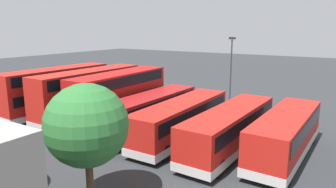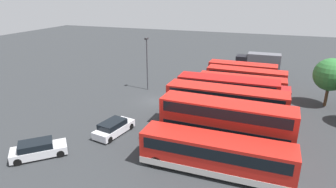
% 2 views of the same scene
% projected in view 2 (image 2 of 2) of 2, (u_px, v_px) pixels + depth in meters
% --- Properties ---
extents(ground_plane, '(140.00, 140.00, 0.00)m').
position_uv_depth(ground_plane, '(156.00, 101.00, 36.62)').
color(ground_plane, '#2D3033').
extents(bus_single_deck_near_end, '(2.86, 10.35, 2.95)m').
position_uv_depth(bus_single_deck_near_end, '(242.00, 72.00, 44.20)').
color(bus_single_deck_near_end, red).
rests_on(bus_single_deck_near_end, ground).
extents(bus_single_deck_second, '(2.96, 11.18, 2.95)m').
position_uv_depth(bus_single_deck_second, '(246.00, 78.00, 40.81)').
color(bus_single_deck_second, red).
rests_on(bus_single_deck_second, ground).
extents(bus_single_deck_third, '(2.64, 11.21, 2.95)m').
position_uv_depth(bus_single_deck_third, '(241.00, 86.00, 37.39)').
color(bus_single_deck_third, red).
rests_on(bus_single_deck_third, ground).
extents(bus_single_deck_fourth, '(2.79, 12.07, 2.95)m').
position_uv_depth(bus_single_deck_fourth, '(237.00, 94.00, 34.38)').
color(bus_single_deck_fourth, '#A51919').
rests_on(bus_single_deck_fourth, ground).
extents(bus_double_decker_fifth, '(2.74, 10.82, 4.55)m').
position_uv_depth(bus_double_decker_fifth, '(227.00, 96.00, 31.29)').
color(bus_double_decker_fifth, '#B71411').
rests_on(bus_double_decker_fifth, ground).
extents(bus_double_decker_sixth, '(2.78, 11.70, 4.55)m').
position_uv_depth(bus_double_decker_sixth, '(225.00, 108.00, 28.11)').
color(bus_double_decker_sixth, red).
rests_on(bus_double_decker_sixth, ground).
extents(bus_double_decker_seventh, '(2.97, 11.49, 4.55)m').
position_uv_depth(bus_double_decker_seventh, '(225.00, 125.00, 24.54)').
color(bus_double_decker_seventh, red).
rests_on(bus_double_decker_seventh, ground).
extents(bus_single_deck_far_end, '(2.67, 11.74, 2.95)m').
position_uv_depth(bus_single_deck_far_end, '(215.00, 154.00, 21.72)').
color(bus_single_deck_far_end, red).
rests_on(bus_single_deck_far_end, ground).
extents(box_truck_blue, '(2.59, 7.52, 3.20)m').
position_uv_depth(box_truck_blue, '(259.00, 62.00, 50.07)').
color(box_truck_blue, '#595960').
rests_on(box_truck_blue, ground).
extents(car_hatchback_silver, '(4.37, 4.51, 1.43)m').
position_uv_depth(car_hatchback_silver, '(38.00, 149.00, 24.12)').
color(car_hatchback_silver, silver).
rests_on(car_hatchback_silver, ground).
extents(car_small_green, '(4.70, 2.56, 1.43)m').
position_uv_depth(car_small_green, '(114.00, 128.00, 27.96)').
color(car_small_green, silver).
rests_on(car_small_green, ground).
extents(lamp_post_tall, '(0.70, 0.30, 7.44)m').
position_uv_depth(lamp_post_tall, '(147.00, 60.00, 39.65)').
color(lamp_post_tall, '#38383D').
rests_on(lamp_post_tall, ground).
extents(tree_leftmost, '(3.93, 3.93, 5.96)m').
position_uv_depth(tree_leftmost, '(331.00, 75.00, 33.91)').
color(tree_leftmost, '#4C3823').
rests_on(tree_leftmost, ground).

